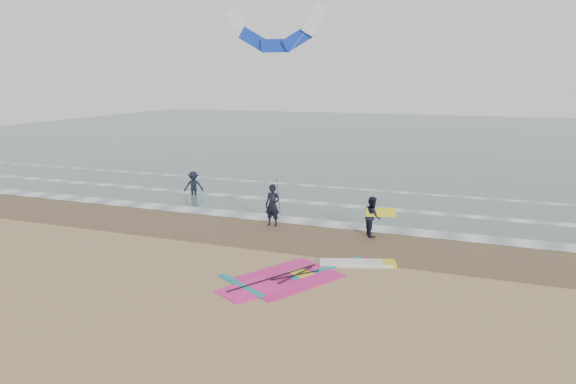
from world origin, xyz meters
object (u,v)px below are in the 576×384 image
(windsurf_rig, at_px, (308,274))
(person_wading, at_px, (193,181))
(person_standing, at_px, (273,205))
(person_walking, at_px, (372,216))
(surf_kite, at_px, (275,34))

(windsurf_rig, height_order, person_wading, person_wading)
(person_standing, height_order, person_wading, person_standing)
(person_walking, bearing_deg, windsurf_rig, 143.89)
(person_walking, bearing_deg, person_wading, 45.99)
(person_walking, distance_m, person_wading, 12.44)
(windsurf_rig, distance_m, surf_kite, 17.99)
(windsurf_rig, relative_size, surf_kite, 0.58)
(person_wading, xyz_separation_m, surf_kite, (3.78, 3.92, 8.64))
(person_wading, bearing_deg, person_walking, -50.41)
(person_standing, bearing_deg, person_wading, 150.09)
(person_standing, distance_m, person_wading, 8.19)
(person_standing, xyz_separation_m, surf_kite, (-3.13, 8.33, 8.54))
(windsurf_rig, relative_size, person_wading, 3.26)
(surf_kite, bearing_deg, person_standing, -69.40)
(person_walking, distance_m, surf_kite, 14.32)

